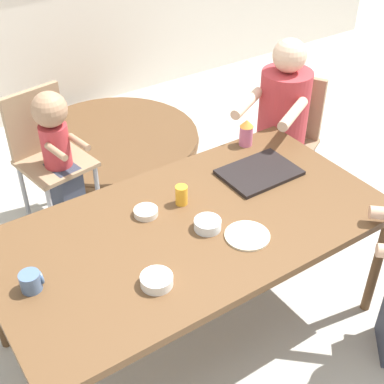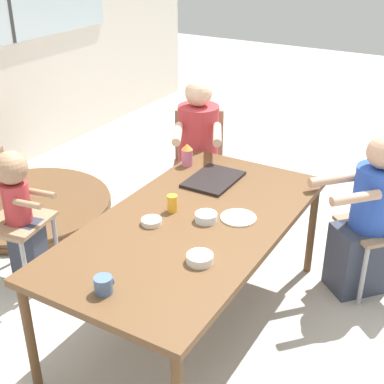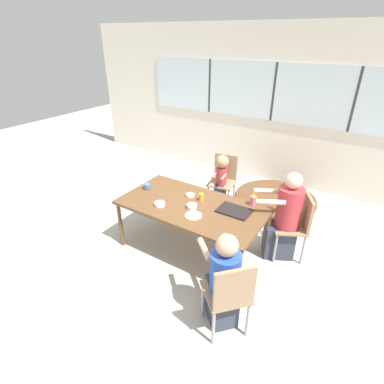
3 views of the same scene
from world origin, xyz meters
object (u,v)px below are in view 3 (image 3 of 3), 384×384
object	(u,v)px
chair_for_man_blue_shirt	(298,221)
person_toddler	(221,181)
chair_for_toddler	(224,176)
bowl_white_shallow	(192,206)
bowl_cereal	(190,195)
coffee_mug	(147,187)
folded_table_stack	(275,199)
bowl_fruit	(160,204)
person_woman_green_shirt	(223,283)
juice_glass	(202,197)
person_man_blue_shirt	(284,220)
sippy_cup	(253,199)
chair_for_woman_green_shirt	(230,293)

from	to	relation	value
chair_for_man_blue_shirt	person_toddler	distance (m)	1.46
chair_for_toddler	person_toddler	xyz separation A→B (m)	(0.02, -0.15, -0.03)
bowl_white_shallow	bowl_cereal	bearing A→B (deg)	126.80
coffee_mug	folded_table_stack	xyz separation A→B (m)	(1.25, 1.87, -0.70)
bowl_white_shallow	bowl_fruit	bearing A→B (deg)	-155.33
person_woman_green_shirt	juice_glass	world-z (taller)	person_woman_green_shirt
chair_for_man_blue_shirt	person_man_blue_shirt	xyz separation A→B (m)	(-0.15, -0.08, 0.01)
folded_table_stack	juice_glass	bearing A→B (deg)	-104.88
coffee_mug	sippy_cup	distance (m)	1.44
chair_for_woman_green_shirt	sippy_cup	size ratio (longest dim) A/B	5.64
chair_for_woman_green_shirt	person_man_blue_shirt	distance (m)	1.44
sippy_cup	folded_table_stack	distance (m)	1.66
person_man_blue_shirt	bowl_white_shallow	bearing A→B (deg)	93.84
chair_for_toddler	coffee_mug	bearing A→B (deg)	58.13
juice_glass	bowl_cereal	distance (m)	0.19
bowl_white_shallow	bowl_cereal	size ratio (longest dim) A/B	1.09
person_man_blue_shirt	folded_table_stack	distance (m)	1.53
coffee_mug	bowl_cereal	distance (m)	0.63
coffee_mug	bowl_white_shallow	bearing A→B (deg)	-6.19
bowl_white_shallow	bowl_cereal	xyz separation A→B (m)	(-0.18, 0.24, -0.01)
chair_for_toddler	bowl_cereal	xyz separation A→B (m)	(0.08, -1.13, 0.19)
chair_for_woman_green_shirt	bowl_white_shallow	size ratio (longest dim) A/B	7.12
coffee_mug	sippy_cup	bearing A→B (deg)	15.82
chair_for_woman_green_shirt	chair_for_toddler	size ratio (longest dim) A/B	1.00
chair_for_man_blue_shirt	coffee_mug	distance (m)	2.02
sippy_cup	bowl_cereal	distance (m)	0.82
chair_for_woman_green_shirt	sippy_cup	bearing A→B (deg)	56.96
person_toddler	bowl_white_shallow	distance (m)	1.27
chair_for_man_blue_shirt	chair_for_toddler	distance (m)	1.55
person_man_blue_shirt	bowl_fruit	distance (m)	1.57
chair_for_toddler	coffee_mug	xyz separation A→B (m)	(-0.53, -1.29, 0.22)
coffee_mug	juice_glass	bearing A→B (deg)	9.83
bowl_white_shallow	bowl_fruit	size ratio (longest dim) A/B	0.93
coffee_mug	bowl_white_shallow	size ratio (longest dim) A/B	0.73
person_toddler	bowl_cereal	bearing A→B (deg)	83.55
bowl_fruit	folded_table_stack	size ratio (longest dim) A/B	0.10
sippy_cup	chair_for_woman_green_shirt	bearing A→B (deg)	-75.40
person_woman_green_shirt	sippy_cup	xyz separation A→B (m)	(-0.22, 1.19, 0.29)
person_man_blue_shirt	folded_table_stack	world-z (taller)	person_man_blue_shirt
bowl_white_shallow	chair_for_toddler	bearing A→B (deg)	100.65
chair_for_woman_green_shirt	bowl_fruit	size ratio (longest dim) A/B	6.65
chair_for_woman_green_shirt	folded_table_stack	xyz separation A→B (m)	(-0.47, 2.78, -0.48)
juice_glass	bowl_fruit	xyz separation A→B (m)	(-0.37, -0.39, -0.03)
chair_for_man_blue_shirt	person_toddler	xyz separation A→B (m)	(-1.36, 0.54, -0.03)
person_woman_green_shirt	juice_glass	size ratio (longest dim) A/B	10.98
bowl_white_shallow	sippy_cup	bearing A→B (deg)	38.61
bowl_cereal	folded_table_stack	distance (m)	1.96
chair_for_woman_green_shirt	bowl_fruit	xyz separation A→B (m)	(-1.31, 0.66, 0.20)
juice_glass	coffee_mug	bearing A→B (deg)	-170.17
chair_for_toddler	bowl_fruit	world-z (taller)	chair_for_toddler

